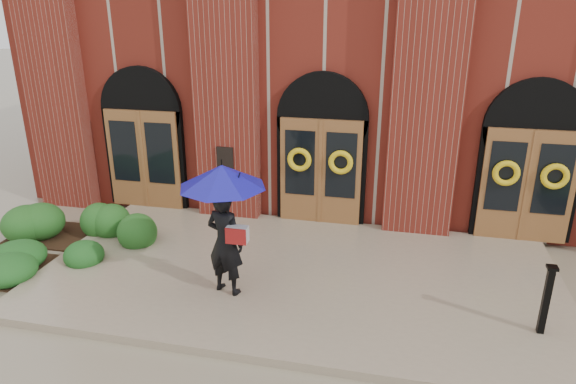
% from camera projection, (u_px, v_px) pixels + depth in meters
% --- Properties ---
extents(ground, '(90.00, 90.00, 0.00)m').
position_uv_depth(ground, '(296.00, 282.00, 9.97)').
color(ground, gray).
rests_on(ground, ground).
extents(landing, '(10.00, 5.30, 0.15)m').
position_uv_depth(landing, '(297.00, 275.00, 10.08)').
color(landing, gray).
rests_on(landing, ground).
extents(church_building, '(16.20, 12.53, 7.00)m').
position_uv_depth(church_building, '(352.00, 55.00, 16.79)').
color(church_building, maroon).
rests_on(church_building, ground).
extents(man_with_umbrella, '(1.86, 1.86, 2.41)m').
position_uv_depth(man_with_umbrella, '(224.00, 205.00, 8.81)').
color(man_with_umbrella, black).
rests_on(man_with_umbrella, landing).
extents(metal_post, '(0.16, 0.16, 1.19)m').
position_uv_depth(metal_post, '(546.00, 298.00, 8.01)').
color(metal_post, black).
rests_on(metal_post, landing).
extents(hedge_wall_left, '(3.01, 1.21, 0.77)m').
position_uv_depth(hedge_wall_left, '(81.00, 223.00, 11.69)').
color(hedge_wall_left, '#1F4F1A').
rests_on(hedge_wall_left, ground).
extents(hedge_front_left, '(1.51, 1.30, 0.53)m').
position_uv_depth(hedge_front_left, '(37.00, 262.00, 10.20)').
color(hedge_front_left, '#1B4E1B').
rests_on(hedge_front_left, ground).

